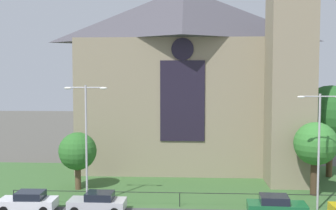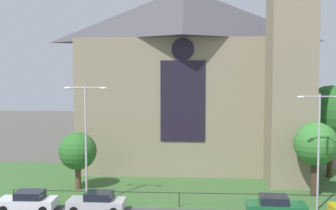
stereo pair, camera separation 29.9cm
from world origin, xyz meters
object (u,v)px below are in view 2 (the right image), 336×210
church_building (191,75)px  parked_car_green (275,206)px  streetlamp_near (86,131)px  parked_car_silver (97,202)px  tree_left_near (78,151)px  tree_right_far (331,116)px  parked_car_white (28,201)px  tree_right_near (316,145)px  streetlamp_far (319,137)px

church_building → parked_car_green: size_ratio=6.07×
streetlamp_near → parked_car_silver: bearing=-51.5°
tree_left_near → parked_car_silver: bearing=-62.4°
tree_right_far → parked_car_white: size_ratio=2.18×
streetlamp_near → tree_left_near: bearing=113.4°
tree_right_near → tree_left_near: tree_right_near is taller
streetlamp_near → streetlamp_far: 17.75m
tree_right_near → parked_car_silver: (-17.50, -5.45, -3.60)m
tree_right_near → streetlamp_near: 19.17m
streetlamp_near → tree_right_far: bearing=25.7°
streetlamp_near → parked_car_silver: (1.19, -1.50, -5.16)m
tree_right_far → streetlamp_near: bearing=-154.3°
church_building → tree_right_far: 15.23m
streetlamp_far → tree_right_near: bearing=76.5°
tree_right_far → tree_left_near: tree_right_far is taller
tree_right_far → tree_left_near: bearing=-165.9°
tree_right_far → streetlamp_far: (-4.36, -10.65, -0.61)m
tree_right_near → parked_car_green: 7.98m
church_building → parked_car_silver: church_building is taller
tree_left_near → parked_car_silver: tree_left_near is taller
tree_right_near → parked_car_green: size_ratio=1.46×
streetlamp_far → parked_car_green: (-3.45, -1.66, -4.82)m
tree_left_near → streetlamp_far: bearing=-13.1°
tree_left_near → parked_car_white: 7.05m
parked_car_white → streetlamp_far: bearing=-177.2°
tree_right_far → streetlamp_near: streetlamp_near is taller
parked_car_green → parked_car_white: bearing=-177.4°
tree_left_near → streetlamp_far: size_ratio=0.58×
tree_left_near → streetlamp_far: streetlamp_far is taller
streetlamp_far → streetlamp_near: bearing=180.0°
parked_car_silver → parked_car_green: same height
streetlamp_far → parked_car_white: bearing=-175.8°
parked_car_white → parked_car_green: size_ratio=0.99×
tree_left_near → parked_car_white: size_ratio=1.21×
tree_right_far → streetlamp_near: (-22.11, -10.65, -0.26)m
church_building → parked_car_green: 20.02m
church_building → tree_right_far: (14.07, -4.15, -4.10)m
church_building → tree_right_near: bearing=-45.5°
tree_left_near → streetlamp_near: size_ratio=0.54×
streetlamp_near → parked_car_silver: size_ratio=2.24×
tree_right_far → tree_left_near: size_ratio=1.80×
church_building → parked_car_silver: (-6.84, -16.30, -9.53)m
parked_car_white → parked_car_silver: (5.25, 0.09, 0.00)m
streetlamp_near → streetlamp_far: bearing=0.0°
tree_left_near → streetlamp_near: bearing=-66.6°
tree_left_near → tree_right_far: bearing=14.1°
parked_car_green → tree_left_near: bearing=161.8°
tree_left_near → parked_car_silver: size_ratio=1.22×
parked_car_silver → parked_car_green: 13.11m
tree_left_near → parked_car_silver: (3.18, -6.09, -2.68)m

